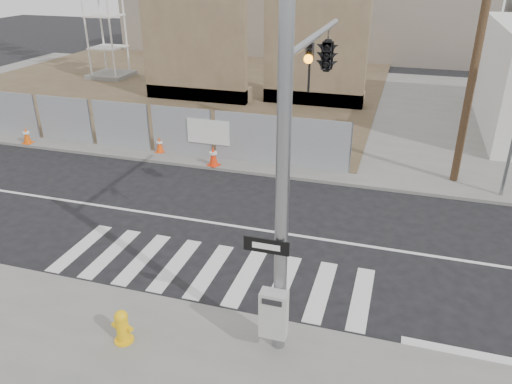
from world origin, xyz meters
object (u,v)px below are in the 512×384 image
(traffic_cone_b, at_px, (27,135))
(traffic_cone_d, at_px, (213,156))
(signal_pole, at_px, (314,98))
(traffic_cone_c, at_px, (160,145))
(fire_hydrant, at_px, (122,326))

(traffic_cone_b, bearing_deg, traffic_cone_d, -0.00)
(signal_pole, relative_size, traffic_cone_b, 9.32)
(traffic_cone_c, bearing_deg, traffic_cone_d, -14.92)
(fire_hydrant, height_order, traffic_cone_c, fire_hydrant)
(fire_hydrant, bearing_deg, traffic_cone_b, 159.41)
(signal_pole, height_order, traffic_cone_c, signal_pole)
(fire_hydrant, bearing_deg, traffic_cone_d, 122.72)
(traffic_cone_b, relative_size, traffic_cone_c, 1.12)
(traffic_cone_c, xyz_separation_m, traffic_cone_d, (2.71, -0.72, 0.06))
(traffic_cone_b, relative_size, traffic_cone_d, 0.94)
(traffic_cone_c, distance_m, traffic_cone_d, 2.80)
(fire_hydrant, xyz_separation_m, traffic_cone_b, (-10.61, 9.87, -0.02))
(traffic_cone_d, bearing_deg, traffic_cone_b, 180.00)
(fire_hydrant, distance_m, traffic_cone_b, 14.49)
(fire_hydrant, height_order, traffic_cone_b, fire_hydrant)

